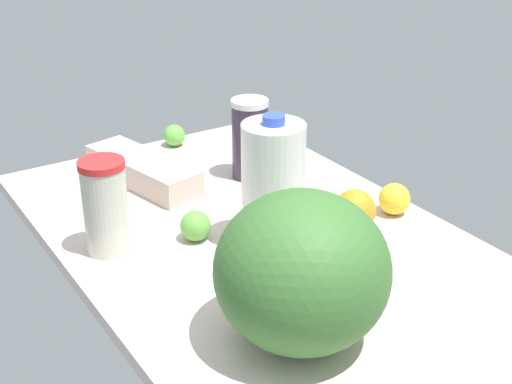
{
  "coord_description": "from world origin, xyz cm",
  "views": [
    {
      "loc": [
        109.93,
        -70.81,
        75.4
      ],
      "look_at": [
        0.0,
        0.0,
        13.0
      ],
      "focal_mm": 50.0,
      "sensor_mm": 36.0,
      "label": 1
    }
  ],
  "objects": [
    {
      "name": "countertop",
      "position": [
        0.0,
        0.0,
        1.5
      ],
      "size": [
        120.0,
        76.0,
        3.0
      ],
      "primitive_type": "cube",
      "color": "beige",
      "rests_on": "ground"
    },
    {
      "name": "orange_beside_bowl",
      "position": [
        9.04,
        18.86,
        7.48
      ],
      "size": [
        8.97,
        8.97,
        8.97
      ],
      "primitive_type": "sphere",
      "color": "orange",
      "rests_on": "countertop"
    },
    {
      "name": "lemon_far_back",
      "position": [
        8.09,
        31.04,
        6.51
      ],
      "size": [
        7.02,
        7.02,
        7.02
      ],
      "primitive_type": "sphere",
      "color": "yellow",
      "rests_on": "countertop"
    },
    {
      "name": "lime_by_jug",
      "position": [
        -5.17,
        -11.46,
        6.2
      ],
      "size": [
        6.39,
        6.39,
        6.39
      ],
      "primitive_type": "sphere",
      "color": "#5FAA41",
      "rests_on": "countertop"
    },
    {
      "name": "milk_jug",
      "position": [
        4.62,
        1.03,
        16.04
      ],
      "size": [
        12.59,
        12.59,
        27.64
      ],
      "color": "white",
      "rests_on": "countertop"
    },
    {
      "name": "watermelon",
      "position": [
        33.48,
        -12.97,
        15.98
      ],
      "size": [
        28.17,
        28.17,
        25.97
      ],
      "primitive_type": "ellipsoid",
      "color": "#396D2E",
      "rests_on": "countertop"
    },
    {
      "name": "egg_carton",
      "position": [
        -36.88,
        -8.69,
        6.22
      ],
      "size": [
        34.47,
        17.22,
        6.44
      ],
      "primitive_type": "cube",
      "rotation": [
        0.0,
        0.0,
        0.21
      ],
      "color": "beige",
      "rests_on": "countertop"
    },
    {
      "name": "shaker_bottle",
      "position": [
        -26.16,
        15.08,
        12.91
      ],
      "size": [
        8.97,
        8.97,
        19.75
      ],
      "color": "#31283D",
      "rests_on": "countertop"
    },
    {
      "name": "lime_near_front",
      "position": [
        -54.54,
        8.65,
        5.95
      ],
      "size": [
        5.9,
        5.9,
        5.9
      ],
      "primitive_type": "sphere",
      "color": "#5DB441",
      "rests_on": "countertop"
    },
    {
      "name": "tumbler_cup",
      "position": [
        -10.86,
        -28.16,
        12.78
      ],
      "size": [
        9.14,
        9.14,
        19.49
      ],
      "color": "beige",
      "rests_on": "countertop"
    }
  ]
}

